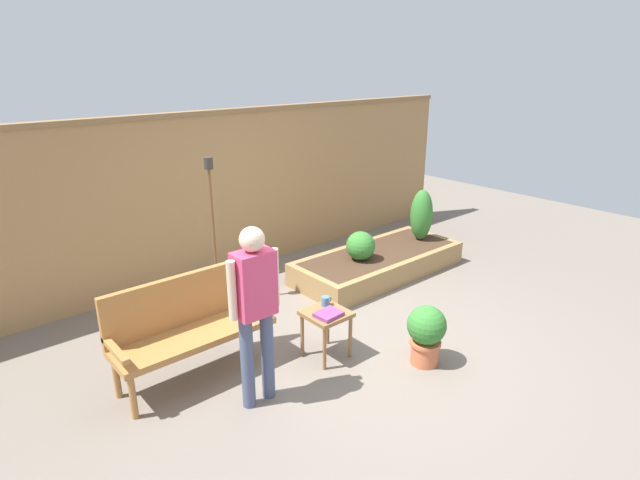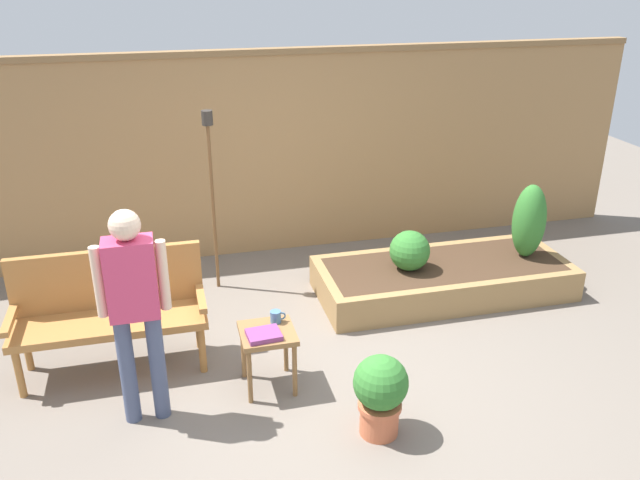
% 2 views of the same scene
% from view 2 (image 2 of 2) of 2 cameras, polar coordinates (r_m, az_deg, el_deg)
% --- Properties ---
extents(ground_plane, '(14.00, 14.00, 0.00)m').
position_cam_2_polar(ground_plane, '(5.09, -0.19, -12.43)').
color(ground_plane, '#70665B').
extents(fence_back, '(8.40, 0.14, 2.16)m').
position_cam_2_polar(fence_back, '(6.94, -5.43, 7.49)').
color(fence_back, '#A37A4C').
rests_on(fence_back, ground_plane).
extents(garden_bench, '(1.44, 0.48, 0.94)m').
position_cam_2_polar(garden_bench, '(5.29, -17.90, -5.27)').
color(garden_bench, '#A87038').
rests_on(garden_bench, ground_plane).
extents(side_table, '(0.40, 0.40, 0.48)m').
position_cam_2_polar(side_table, '(4.87, -4.58, -8.74)').
color(side_table, olive).
rests_on(side_table, ground_plane).
extents(cup_on_table, '(0.12, 0.08, 0.09)m').
position_cam_2_polar(cup_on_table, '(4.90, -3.85, -6.69)').
color(cup_on_table, teal).
rests_on(cup_on_table, side_table).
extents(book_on_table, '(0.25, 0.21, 0.04)m').
position_cam_2_polar(book_on_table, '(4.75, -4.93, -8.23)').
color(book_on_table, '#7F3875').
rests_on(book_on_table, side_table).
extents(potted_boxwood, '(0.37, 0.37, 0.59)m').
position_cam_2_polar(potted_boxwood, '(4.47, 5.28, -13.01)').
color(potted_boxwood, '#C66642').
rests_on(potted_boxwood, ground_plane).
extents(raised_planter_bed, '(2.40, 1.00, 0.30)m').
position_cam_2_polar(raised_planter_bed, '(6.40, 10.66, -3.29)').
color(raised_planter_bed, '#997547').
rests_on(raised_planter_bed, ground_plane).
extents(shrub_near_bench, '(0.38, 0.38, 0.38)m').
position_cam_2_polar(shrub_near_bench, '(6.11, 7.83, -0.92)').
color(shrub_near_bench, brown).
rests_on(shrub_near_bench, raised_planter_bed).
extents(shrub_far_corner, '(0.31, 0.31, 0.73)m').
position_cam_2_polar(shrub_far_corner, '(6.57, 17.76, 1.58)').
color(shrub_far_corner, brown).
rests_on(shrub_far_corner, raised_planter_bed).
extents(tiki_torch, '(0.10, 0.10, 1.74)m').
position_cam_2_polar(tiki_torch, '(6.10, -9.51, 5.99)').
color(tiki_torch, brown).
rests_on(tiki_torch, ground_plane).
extents(person_by_bench, '(0.47, 0.20, 1.56)m').
position_cam_2_polar(person_by_bench, '(4.44, -15.91, -5.06)').
color(person_by_bench, '#475170').
rests_on(person_by_bench, ground_plane).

